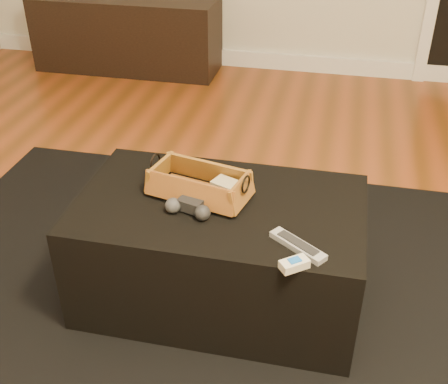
% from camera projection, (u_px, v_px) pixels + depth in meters
% --- Properties ---
extents(floor, '(5.00, 5.50, 0.01)m').
position_uv_depth(floor, '(222.00, 337.00, 2.00)').
color(floor, brown).
rests_on(floor, ground).
extents(baseboard, '(5.00, 0.04, 0.12)m').
position_uv_depth(baseboard, '(301.00, 63.00, 4.22)').
color(baseboard, white).
rests_on(baseboard, floor).
extents(media_cabinet, '(1.35, 0.45, 0.53)m').
position_uv_depth(media_cabinet, '(127.00, 34.00, 4.16)').
color(media_cabinet, black).
rests_on(media_cabinet, floor).
extents(area_rug, '(2.60, 2.00, 0.01)m').
position_uv_depth(area_rug, '(217.00, 303.00, 2.13)').
color(area_rug, black).
rests_on(area_rug, floor).
extents(ottoman, '(1.00, 0.60, 0.42)m').
position_uv_depth(ottoman, '(220.00, 251.00, 2.06)').
color(ottoman, black).
rests_on(ottoman, area_rug).
extents(tv_remote, '(0.19, 0.06, 0.02)m').
position_uv_depth(tv_remote, '(193.00, 191.00, 1.97)').
color(tv_remote, black).
rests_on(tv_remote, wicker_basket).
extents(cloth_bundle, '(0.12, 0.10, 0.05)m').
position_uv_depth(cloth_bundle, '(227.00, 188.00, 1.95)').
color(cloth_bundle, '#C5B389').
rests_on(cloth_bundle, wicker_basket).
extents(wicker_basket, '(0.38, 0.26, 0.12)m').
position_uv_depth(wicker_basket, '(199.00, 185.00, 1.96)').
color(wicker_basket, '#965022').
rests_on(wicker_basket, ottoman).
extents(game_controller, '(0.17, 0.11, 0.05)m').
position_uv_depth(game_controller, '(189.00, 207.00, 1.87)').
color(game_controller, black).
rests_on(game_controller, ottoman).
extents(silver_remote, '(0.19, 0.15, 0.02)m').
position_uv_depth(silver_remote, '(298.00, 245.00, 1.72)').
color(silver_remote, '#A5A7AC').
rests_on(silver_remote, ottoman).
extents(cream_gadget, '(0.09, 0.09, 0.03)m').
position_uv_depth(cream_gadget, '(294.00, 264.00, 1.64)').
color(cream_gadget, beige).
rests_on(cream_gadget, ottoman).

